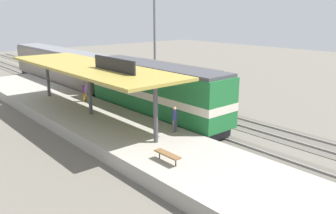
{
  "coord_description": "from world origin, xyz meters",
  "views": [
    {
      "loc": [
        -16.96,
        -23.41,
        8.49
      ],
      "look_at": [
        -1.38,
        -5.41,
        2.0
      ],
      "focal_mm": 37.04,
      "sensor_mm": 36.0,
      "label": 1
    }
  ],
  "objects_px": {
    "light_mast": "(154,14)",
    "person_walking": "(84,91)",
    "person_waiting": "(175,118)",
    "platform_bench": "(167,154)",
    "passenger_carriage_single": "(60,67)",
    "freight_car": "(167,82)",
    "locomotive": "(155,91)"
  },
  "relations": [
    {
      "from": "light_mast",
      "to": "person_walking",
      "type": "height_order",
      "value": "light_mast"
    },
    {
      "from": "person_walking",
      "to": "person_waiting",
      "type": "bearing_deg",
      "value": -87.0
    },
    {
      "from": "light_mast",
      "to": "person_walking",
      "type": "bearing_deg",
      "value": -161.6
    },
    {
      "from": "platform_bench",
      "to": "light_mast",
      "type": "distance_m",
      "value": 23.89
    },
    {
      "from": "locomotive",
      "to": "freight_car",
      "type": "relative_size",
      "value": 1.2
    },
    {
      "from": "passenger_carriage_single",
      "to": "freight_car",
      "type": "height_order",
      "value": "passenger_carriage_single"
    },
    {
      "from": "freight_car",
      "to": "person_walking",
      "type": "relative_size",
      "value": 7.02
    },
    {
      "from": "person_walking",
      "to": "locomotive",
      "type": "bearing_deg",
      "value": -63.02
    },
    {
      "from": "platform_bench",
      "to": "person_walking",
      "type": "distance_m",
      "value": 14.85
    },
    {
      "from": "passenger_carriage_single",
      "to": "light_mast",
      "type": "bearing_deg",
      "value": -46.84
    },
    {
      "from": "platform_bench",
      "to": "person_waiting",
      "type": "bearing_deg",
      "value": 43.62
    },
    {
      "from": "light_mast",
      "to": "platform_bench",
      "type": "bearing_deg",
      "value": -127.21
    },
    {
      "from": "light_mast",
      "to": "person_walking",
      "type": "relative_size",
      "value": 6.84
    },
    {
      "from": "freight_car",
      "to": "light_mast",
      "type": "bearing_deg",
      "value": 61.42
    },
    {
      "from": "passenger_carriage_single",
      "to": "person_walking",
      "type": "xyz_separation_m",
      "value": [
        -3.09,
        -11.94,
        -0.46
      ]
    },
    {
      "from": "passenger_carriage_single",
      "to": "freight_car",
      "type": "distance_m",
      "value": 14.92
    },
    {
      "from": "person_waiting",
      "to": "person_walking",
      "type": "distance_m",
      "value": 11.23
    },
    {
      "from": "freight_car",
      "to": "person_waiting",
      "type": "xyz_separation_m",
      "value": [
        -7.1,
        -8.96,
        -0.12
      ]
    },
    {
      "from": "person_waiting",
      "to": "light_mast",
      "type": "bearing_deg",
      "value": 55.24
    },
    {
      "from": "locomotive",
      "to": "person_waiting",
      "type": "bearing_deg",
      "value": -115.86
    },
    {
      "from": "locomotive",
      "to": "freight_car",
      "type": "height_order",
      "value": "locomotive"
    },
    {
      "from": "locomotive",
      "to": "light_mast",
      "type": "xyz_separation_m",
      "value": [
        7.8,
        9.68,
        5.99
      ]
    },
    {
      "from": "locomotive",
      "to": "freight_car",
      "type": "distance_m",
      "value": 5.99
    },
    {
      "from": "locomotive",
      "to": "light_mast",
      "type": "height_order",
      "value": "light_mast"
    },
    {
      "from": "freight_car",
      "to": "person_walking",
      "type": "xyz_separation_m",
      "value": [
        -7.69,
        2.25,
        -0.12
      ]
    },
    {
      "from": "passenger_carriage_single",
      "to": "freight_car",
      "type": "bearing_deg",
      "value": -72.04
    },
    {
      "from": "passenger_carriage_single",
      "to": "person_waiting",
      "type": "xyz_separation_m",
      "value": [
        -2.5,
        -23.15,
        -0.46
      ]
    },
    {
      "from": "passenger_carriage_single",
      "to": "person_waiting",
      "type": "distance_m",
      "value": 23.29
    },
    {
      "from": "passenger_carriage_single",
      "to": "person_walking",
      "type": "relative_size",
      "value": 11.7
    },
    {
      "from": "light_mast",
      "to": "locomotive",
      "type": "bearing_deg",
      "value": -128.85
    },
    {
      "from": "platform_bench",
      "to": "passenger_carriage_single",
      "type": "distance_m",
      "value": 27.18
    },
    {
      "from": "locomotive",
      "to": "platform_bench",
      "type": "bearing_deg",
      "value": -125.25
    }
  ]
}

